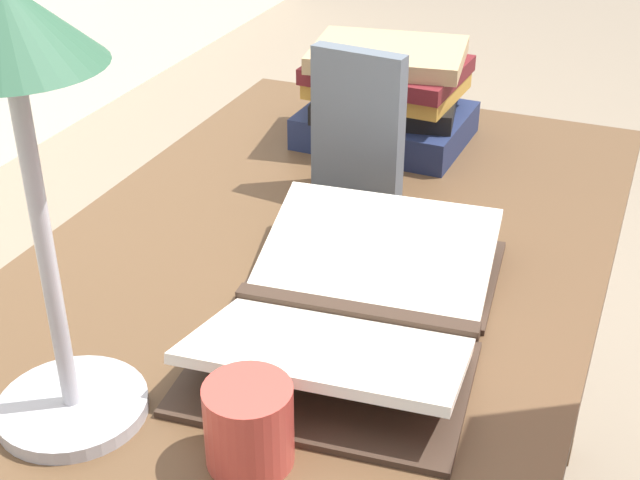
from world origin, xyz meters
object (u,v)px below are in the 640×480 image
Objects in this scene: book_standing_upright at (358,123)px; book_stack_tall at (387,97)px; reading_lamp at (20,107)px; open_book at (355,306)px; coffee_mug at (249,424)px.

book_stack_tall is at bearing 12.37° from book_standing_upright.
reading_lamp reaches higher than book_stack_tall.
book_standing_upright reaches higher than book_stack_tall.
book_stack_tall is at bearing -5.14° from reading_lamp.
book_standing_upright is at bearing -173.99° from book_stack_tall.
book_standing_upright reaches higher than open_book.
open_book is 0.47m from reading_lamp.
coffee_mug is (0.01, -0.20, -0.30)m from reading_lamp.
book_stack_tall is 0.63× the size of reading_lamp.
open_book is at bearing -38.46° from reading_lamp.
coffee_mug is at bearing 171.71° from open_book.
book_stack_tall is 1.25× the size of book_standing_upright.
coffee_mug reaches higher than open_book.
book_standing_upright is (-0.21, -0.02, 0.03)m from book_stack_tall.
reading_lamp is (-0.27, 0.22, 0.32)m from open_book.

